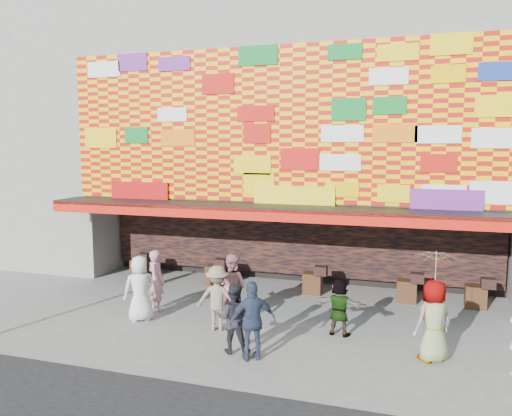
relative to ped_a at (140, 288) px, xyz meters
The scene contains 12 objects.
ground 3.31m from the ped_a, 10.51° to the right, with size 90.00×90.00×0.00m, color slate.
shop_building 9.27m from the ped_a, 67.67° to the left, with size 15.20×9.40×10.00m.
neighbor_left 13.36m from the ped_a, 143.09° to the left, with size 11.00×8.00×12.00m, color gray.
ped_a is the anchor object (origin of this frame).
ped_b 0.95m from the ped_a, 90.82° to the left, with size 0.67×0.44×1.83m, color #B97784.
ped_c 3.48m from the ped_a, 21.11° to the right, with size 0.81×0.63×1.67m, color black.
ped_d 2.33m from the ped_a, ahead, with size 1.13×0.65×1.74m, color #806F5D.
ped_e 4.10m from the ped_a, 21.80° to the right, with size 1.08×0.45×1.85m, color #2E3751.
ped_f 5.53m from the ped_a, ahead, with size 1.39×0.44×1.50m, color gray.
ped_g 7.75m from the ped_a, ahead, with size 0.92×0.60×1.89m, color gray.
ped_i 2.58m from the ped_a, 23.60° to the left, with size 0.90×0.70×1.86m, color tan.
parasol 7.85m from the ped_a, ahead, with size 1.03×1.05×1.81m.
Camera 1 is at (4.06, -11.38, 4.88)m, focal length 35.00 mm.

